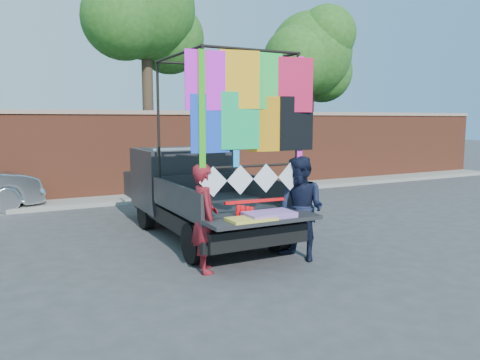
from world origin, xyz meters
name	(u,v)px	position (x,y,z in m)	size (l,w,h in m)	color
ground	(232,256)	(0.00, 0.00, 0.00)	(90.00, 90.00, 0.00)	#38383A
brick_wall	(128,153)	(0.00, 7.00, 1.33)	(30.00, 0.45, 2.61)	brown
curb	(136,198)	(0.00, 6.30, 0.06)	(30.00, 1.20, 0.12)	gray
tree_mid	(147,14)	(1.02, 8.12, 5.70)	(4.20, 3.30, 7.73)	#38281C
tree_right	(312,57)	(7.52, 8.12, 4.75)	(4.20, 3.30, 6.62)	#38281C
pickup_truck	(191,190)	(0.06, 2.05, 0.86)	(2.17, 5.44, 3.42)	black
woman	(205,218)	(-0.73, -0.54, 0.84)	(0.61, 0.40, 1.68)	maroon
man	(301,209)	(0.93, -0.71, 0.87)	(0.85, 0.66, 1.74)	black
streamer_bundle	(249,214)	(-0.01, -0.64, 0.85)	(1.03, 0.12, 0.71)	#F50D0F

